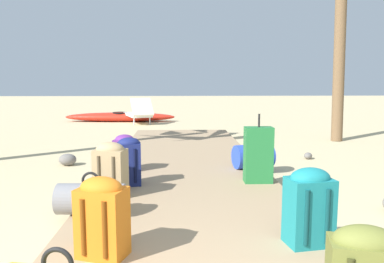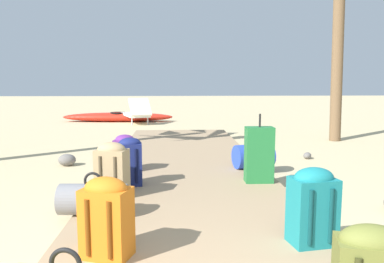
{
  "view_description": "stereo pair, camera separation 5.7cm",
  "coord_description": "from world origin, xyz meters",
  "views": [
    {
      "loc": [
        -0.13,
        -0.8,
        1.28
      ],
      "look_at": [
        0.1,
        4.75,
        0.55
      ],
      "focal_mm": 35.57,
      "sensor_mm": 36.0,
      "label": 1
    },
    {
      "loc": [
        -0.18,
        -0.79,
        1.28
      ],
      "look_at": [
        0.1,
        4.75,
        0.55
      ],
      "focal_mm": 35.57,
      "sensor_mm": 36.0,
      "label": 2
    }
  ],
  "objects": [
    {
      "name": "suitcase_green",
      "position": [
        0.84,
        3.62,
        0.41
      ],
      "size": [
        0.33,
        0.2,
        0.82
      ],
      "color": "#237538",
      "rests_on": "boardwalk"
    },
    {
      "name": "boardwalk",
      "position": [
        0.0,
        4.32,
        0.04
      ],
      "size": [
        2.19,
        8.64,
        0.08
      ],
      "primitive_type": "cube",
      "color": "tan",
      "rests_on": "ground"
    },
    {
      "name": "backpack_tan",
      "position": [
        -0.82,
        3.13,
        0.38
      ],
      "size": [
        0.36,
        0.3,
        0.58
      ],
      "color": "tan",
      "rests_on": "boardwalk"
    },
    {
      "name": "backpack_teal",
      "position": [
        0.84,
        1.86,
        0.38
      ],
      "size": [
        0.35,
        0.29,
        0.58
      ],
      "color": "#197A7F",
      "rests_on": "boardwalk"
    },
    {
      "name": "backpack_navy",
      "position": [
        -0.68,
        3.57,
        0.37
      ],
      "size": [
        0.29,
        0.25,
        0.56
      ],
      "color": "navy",
      "rests_on": "boardwalk"
    },
    {
      "name": "backpack_purple",
      "position": [
        -0.83,
        4.29,
        0.34
      ],
      "size": [
        0.3,
        0.29,
        0.49
      ],
      "color": "#6B2D84",
      "rests_on": "boardwalk"
    },
    {
      "name": "rock_right_mid",
      "position": [
        2.06,
        5.34,
        0.05
      ],
      "size": [
        0.19,
        0.21,
        0.11
      ],
      "primitive_type": "ellipsoid",
      "rotation": [
        0.0,
        0.0,
        1.03
      ],
      "color": "slate",
      "rests_on": "ground"
    },
    {
      "name": "rock_left_near",
      "position": [
        -1.81,
        5.0,
        0.09
      ],
      "size": [
        0.29,
        0.25,
        0.18
      ],
      "primitive_type": "ellipsoid",
      "rotation": [
        0.0,
        0.0,
        1.47
      ],
      "color": "slate",
      "rests_on": "ground"
    },
    {
      "name": "duffel_bag_blue",
      "position": [
        0.94,
        4.38,
        0.25
      ],
      "size": [
        0.59,
        0.44,
        0.44
      ],
      "color": "#2847B7",
      "rests_on": "boardwalk"
    },
    {
      "name": "kayak",
      "position": [
        -1.95,
        11.5,
        0.15
      ],
      "size": [
        3.55,
        0.79,
        0.3
      ],
      "color": "red",
      "rests_on": "ground"
    },
    {
      "name": "ground_plane",
      "position": [
        0.0,
        3.45,
        0.0
      ],
      "size": [
        60.0,
        60.0,
        0.0
      ],
      "primitive_type": "plane",
      "color": "#CCB789"
    },
    {
      "name": "backpack_orange",
      "position": [
        -0.64,
        1.72,
        0.38
      ],
      "size": [
        0.38,
        0.31,
        0.56
      ],
      "color": "orange",
      "rests_on": "boardwalk"
    },
    {
      "name": "lounge_chair",
      "position": [
        -1.29,
        10.88,
        0.33
      ],
      "size": [
        1.07,
        1.65,
        0.79
      ],
      "color": "white",
      "rests_on": "ground"
    },
    {
      "name": "duffel_bag_grey",
      "position": [
        -0.91,
        2.58,
        0.22
      ],
      "size": [
        0.63,
        0.32,
        0.39
      ],
      "color": "slate",
      "rests_on": "boardwalk"
    }
  ]
}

